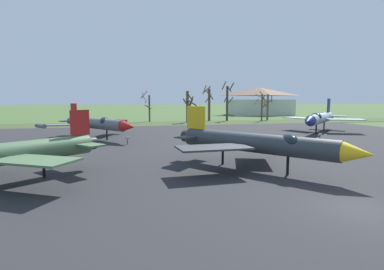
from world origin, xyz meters
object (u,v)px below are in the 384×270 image
at_px(jet_fighter_front_left, 257,143).
at_px(jet_fighter_front_right, 97,123).
at_px(info_placard_rear_center, 320,136).
at_px(jet_fighter_rear_center, 320,118).
at_px(visitor_building, 260,102).
at_px(info_placard_front_right, 127,140).

height_order(jet_fighter_front_left, jet_fighter_front_right, jet_fighter_front_right).
bearing_deg(info_placard_rear_center, jet_fighter_front_left, -137.55).
distance_m(jet_fighter_front_left, jet_fighter_rear_center, 29.79).
relative_size(jet_fighter_front_left, visitor_building, 0.58).
bearing_deg(info_placard_rear_center, jet_fighter_rear_center, 54.88).
xyz_separation_m(jet_fighter_front_left, jet_fighter_front_right, (-12.60, 21.75, 0.02)).
bearing_deg(info_placard_front_right, jet_fighter_front_right, 120.01).
xyz_separation_m(jet_fighter_front_right, visitor_building, (49.21, 55.11, 2.41)).
bearing_deg(info_placard_front_right, visitor_building, 53.55).
height_order(jet_fighter_front_left, info_placard_rear_center, jet_fighter_front_left).
bearing_deg(jet_fighter_rear_center, visitor_building, 73.83).
bearing_deg(jet_fighter_front_left, info_placard_front_right, 120.13).
xyz_separation_m(jet_fighter_front_right, info_placard_rear_center, (27.77, -7.88, -1.51)).
height_order(jet_fighter_front_right, info_placard_rear_center, jet_fighter_front_right).
bearing_deg(visitor_building, info_placard_rear_center, -108.79).
bearing_deg(visitor_building, jet_fighter_front_right, -131.76).
distance_m(jet_fighter_front_left, visitor_building, 85.16).
xyz_separation_m(jet_fighter_front_left, jet_fighter_rear_center, (20.56, 21.55, 0.23)).
xyz_separation_m(jet_fighter_rear_center, visitor_building, (16.04, 55.31, 2.20)).
relative_size(info_placard_rear_center, visitor_building, 0.04).
distance_m(info_placard_front_right, jet_fighter_rear_center, 30.14).
bearing_deg(jet_fighter_front_left, jet_fighter_front_right, 120.09).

